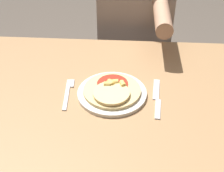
{
  "coord_description": "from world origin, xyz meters",
  "views": [
    {
      "loc": [
        0.06,
        -0.86,
        1.44
      ],
      "look_at": [
        0.01,
        0.02,
        0.76
      ],
      "focal_mm": 50.0,
      "sensor_mm": 36.0,
      "label": 1
    }
  ],
  "objects_px": {
    "dining_table": "(110,118)",
    "person_diner": "(135,23)",
    "pizza": "(112,90)",
    "knife": "(157,99)",
    "plate": "(112,93)",
    "fork": "(68,92)"
  },
  "relations": [
    {
      "from": "dining_table",
      "to": "person_diner",
      "type": "distance_m",
      "value": 0.64
    },
    {
      "from": "pizza",
      "to": "dining_table",
      "type": "bearing_deg",
      "value": -114.51
    },
    {
      "from": "pizza",
      "to": "person_diner",
      "type": "bearing_deg",
      "value": 82.58
    },
    {
      "from": "knife",
      "to": "pizza",
      "type": "bearing_deg",
      "value": 176.26
    },
    {
      "from": "plate",
      "to": "pizza",
      "type": "xyz_separation_m",
      "value": [
        0.0,
        -0.0,
        0.02
      ]
    },
    {
      "from": "plate",
      "to": "fork",
      "type": "height_order",
      "value": "plate"
    },
    {
      "from": "pizza",
      "to": "person_diner",
      "type": "relative_size",
      "value": 0.17
    },
    {
      "from": "pizza",
      "to": "fork",
      "type": "relative_size",
      "value": 1.18
    },
    {
      "from": "dining_table",
      "to": "pizza",
      "type": "xyz_separation_m",
      "value": [
        0.01,
        0.01,
        0.13
      ]
    },
    {
      "from": "pizza",
      "to": "fork",
      "type": "xyz_separation_m",
      "value": [
        -0.16,
        0.01,
        -0.02
      ]
    },
    {
      "from": "knife",
      "to": "person_diner",
      "type": "bearing_deg",
      "value": 97.4
    },
    {
      "from": "dining_table",
      "to": "pizza",
      "type": "relative_size",
      "value": 6.04
    },
    {
      "from": "knife",
      "to": "person_diner",
      "type": "relative_size",
      "value": 0.18
    },
    {
      "from": "fork",
      "to": "knife",
      "type": "distance_m",
      "value": 0.33
    },
    {
      "from": "knife",
      "to": "dining_table",
      "type": "bearing_deg",
      "value": -178.7
    },
    {
      "from": "plate",
      "to": "dining_table",
      "type": "bearing_deg",
      "value": -108.47
    },
    {
      "from": "dining_table",
      "to": "knife",
      "type": "bearing_deg",
      "value": 1.3
    },
    {
      "from": "pizza",
      "to": "knife",
      "type": "bearing_deg",
      "value": -3.74
    },
    {
      "from": "plate",
      "to": "person_diner",
      "type": "bearing_deg",
      "value": 82.51
    },
    {
      "from": "plate",
      "to": "pizza",
      "type": "distance_m",
      "value": 0.02
    },
    {
      "from": "dining_table",
      "to": "plate",
      "type": "bearing_deg",
      "value": 71.53
    },
    {
      "from": "fork",
      "to": "knife",
      "type": "height_order",
      "value": "same"
    }
  ]
}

